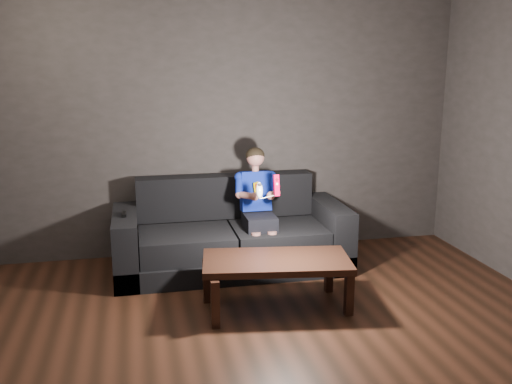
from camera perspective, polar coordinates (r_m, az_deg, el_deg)
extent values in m
plane|color=black|center=(4.00, 2.69, -17.14)|extent=(5.00, 5.00, 0.00)
cube|color=#342F2D|center=(5.94, -3.37, 6.67)|extent=(5.00, 0.04, 2.70)
cube|color=black|center=(5.67, -2.45, -6.68)|extent=(2.24, 0.97, 0.19)
cube|color=black|center=(5.45, -6.97, -5.21)|extent=(0.88, 0.68, 0.23)
cube|color=black|center=(5.59, 2.26, -4.63)|extent=(0.88, 0.68, 0.23)
cube|color=black|center=(5.86, -3.12, -0.39)|extent=(1.79, 0.22, 0.44)
cube|color=black|center=(5.53, -12.88, -5.22)|extent=(0.22, 0.97, 0.61)
cube|color=black|center=(5.84, 7.35, -3.99)|extent=(0.22, 0.97, 0.61)
cube|color=black|center=(5.48, 0.36, -2.98)|extent=(0.29, 0.37, 0.14)
cube|color=navy|center=(5.59, -0.07, 0.12)|extent=(0.29, 0.21, 0.40)
cube|color=#FCD300|center=(5.50, 0.11, 0.52)|extent=(0.09, 0.09, 0.10)
cube|color=#C51400|center=(5.50, 0.12, 0.51)|extent=(0.06, 0.06, 0.06)
cylinder|color=#B66F64|center=(5.55, -0.07, 2.35)|extent=(0.07, 0.07, 0.06)
sphere|color=#B66F64|center=(5.53, -0.07, 3.48)|extent=(0.17, 0.17, 0.17)
ellipsoid|color=black|center=(5.53, -0.09, 3.70)|extent=(0.18, 0.18, 0.16)
cylinder|color=navy|center=(5.48, -1.76, 0.62)|extent=(0.08, 0.22, 0.18)
cylinder|color=navy|center=(5.56, 1.87, 0.79)|extent=(0.08, 0.22, 0.18)
cylinder|color=#B66F64|center=(5.36, -0.89, -0.15)|extent=(0.14, 0.23, 0.10)
cylinder|color=#B66F64|center=(5.41, 1.81, -0.02)|extent=(0.14, 0.23, 0.10)
sphere|color=#B66F64|center=(5.28, -0.13, -0.45)|extent=(0.08, 0.08, 0.08)
sphere|color=#B66F64|center=(5.31, 1.49, -0.37)|extent=(0.08, 0.08, 0.08)
cylinder|color=#B66F64|center=(5.35, -0.01, -5.78)|extent=(0.09, 0.09, 0.33)
cylinder|color=#B66F64|center=(5.38, 1.61, -5.67)|extent=(0.09, 0.09, 0.33)
cube|color=#C30431|center=(5.09, 2.05, 0.68)|extent=(0.05, 0.07, 0.20)
cube|color=maroon|center=(5.05, 2.12, 1.23)|extent=(0.03, 0.01, 0.03)
cylinder|color=white|center=(5.07, 2.11, 0.48)|extent=(0.02, 0.01, 0.02)
ellipsoid|color=white|center=(5.06, 0.34, 0.19)|extent=(0.07, 0.10, 0.16)
cylinder|color=black|center=(5.02, 0.43, 0.73)|extent=(0.03, 0.01, 0.03)
cube|color=black|center=(5.39, -13.06, -2.15)|extent=(0.04, 0.16, 0.03)
cube|color=black|center=(5.43, -13.06, -1.84)|extent=(0.02, 0.02, 0.00)
cube|color=black|center=(4.68, 2.05, -6.98)|extent=(1.26, 0.76, 0.05)
cube|color=black|center=(4.45, -4.10, -11.16)|extent=(0.07, 0.07, 0.38)
cube|color=black|center=(4.70, 9.29, -9.90)|extent=(0.07, 0.07, 0.38)
cube|color=black|center=(4.89, -4.92, -8.85)|extent=(0.07, 0.07, 0.38)
cube|color=black|center=(5.13, 7.30, -7.85)|extent=(0.07, 0.07, 0.38)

